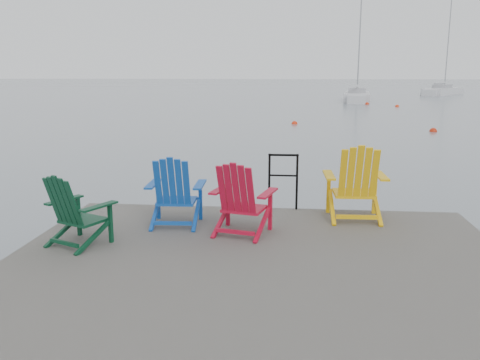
# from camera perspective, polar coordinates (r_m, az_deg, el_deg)

# --- Properties ---
(ground) EXTENTS (400.00, 400.00, 0.00)m
(ground) POSITION_cam_1_polar(r_m,az_deg,el_deg) (6.11, 1.89, -13.80)
(ground) COLOR slate
(ground) RESTS_ON ground
(dock) EXTENTS (6.00, 5.00, 1.40)m
(dock) POSITION_cam_1_polar(r_m,az_deg,el_deg) (5.97, 1.91, -10.79)
(dock) COLOR #2B2826
(dock) RESTS_ON ground
(handrail) EXTENTS (0.48, 0.04, 0.90)m
(handrail) POSITION_cam_1_polar(r_m,az_deg,el_deg) (8.10, 4.87, 0.45)
(handrail) COLOR black
(handrail) RESTS_ON dock
(chair_green) EXTENTS (0.90, 0.87, 0.92)m
(chair_green) POSITION_cam_1_polar(r_m,az_deg,el_deg) (6.71, -18.01, -3.21)
(chair_green) COLOR #09341E
(chair_green) RESTS_ON dock
(chair_blue) EXTENTS (0.83, 0.77, 1.01)m
(chair_blue) POSITION_cam_1_polar(r_m,az_deg,el_deg) (7.26, -7.32, -1.22)
(chair_blue) COLOR #0F45A2
(chair_blue) RESTS_ON dock
(chair_red) EXTENTS (0.92, 0.87, 1.00)m
(chair_red) POSITION_cam_1_polar(r_m,az_deg,el_deg) (6.81, 0.12, -2.05)
(chair_red) COLOR #AD0C27
(chair_red) RESTS_ON dock
(chair_yellow) EXTENTS (0.92, 0.85, 1.13)m
(chair_yellow) POSITION_cam_1_polar(r_m,az_deg,el_deg) (7.67, 12.88, -0.26)
(chair_yellow) COLOR #EAAF0D
(chair_yellow) RESTS_ON dock
(sailboat_near) EXTENTS (3.36, 8.92, 11.97)m
(sailboat_near) POSITION_cam_1_polar(r_m,az_deg,el_deg) (49.51, 12.98, 9.04)
(sailboat_near) COLOR silver
(sailboat_near) RESTS_ON ground
(sailboat_mid) EXTENTS (6.80, 8.68, 12.19)m
(sailboat_mid) POSITION_cam_1_polar(r_m,az_deg,el_deg) (67.21, 21.82, 9.20)
(sailboat_mid) COLOR silver
(sailboat_mid) RESTS_ON ground
(buoy_a) EXTENTS (0.35, 0.35, 0.35)m
(buoy_a) POSITION_cam_1_polar(r_m,az_deg,el_deg) (24.94, 20.87, 5.10)
(buoy_a) COLOR #B8230A
(buoy_a) RESTS_ON ground
(buoy_b) EXTENTS (0.32, 0.32, 0.32)m
(buoy_b) POSITION_cam_1_polar(r_m,az_deg,el_deg) (26.93, 6.14, 6.27)
(buoy_b) COLOR red
(buoy_b) RESTS_ON ground
(buoy_c) EXTENTS (0.34, 0.34, 0.34)m
(buoy_c) POSITION_cam_1_polar(r_m,az_deg,el_deg) (42.32, 17.23, 7.87)
(buoy_c) COLOR #F3350E
(buoy_c) RESTS_ON ground
(buoy_d) EXTENTS (0.36, 0.36, 0.36)m
(buoy_d) POSITION_cam_1_polar(r_m,az_deg,el_deg) (44.66, 14.07, 8.24)
(buoy_d) COLOR red
(buoy_d) RESTS_ON ground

